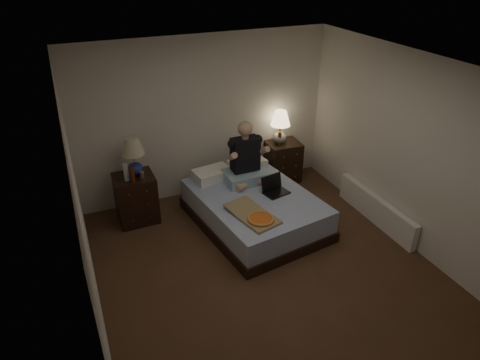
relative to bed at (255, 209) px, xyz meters
name	(u,v)px	position (x,y,z in m)	size (l,w,h in m)	color
floor	(268,272)	(-0.29, -1.03, -0.24)	(4.00, 4.50, 0.00)	brown
ceiling	(277,72)	(-0.29, -1.03, 2.26)	(4.00, 4.50, 0.00)	white
wall_back	(205,118)	(-0.29, 1.22, 1.01)	(4.00, 2.50, 0.00)	white
wall_front	(422,334)	(-0.29, -3.28, 1.01)	(4.00, 2.50, 0.00)	white
wall_left	(83,226)	(-2.29, -1.03, 1.01)	(4.50, 2.50, 0.00)	white
wall_right	(413,154)	(1.71, -1.03, 1.01)	(4.50, 2.50, 0.00)	white
bed	(255,209)	(0.00, 0.00, 0.00)	(1.43, 1.91, 0.48)	#5C76B8
nightstand_left	(136,198)	(-1.54, 0.77, 0.12)	(0.55, 0.50, 0.72)	black
nightstand_right	(282,161)	(0.99, 1.01, 0.11)	(0.54, 0.48, 0.70)	black
lamp_left	(134,157)	(-1.49, 0.81, 0.76)	(0.32, 0.32, 0.56)	navy
lamp_right	(280,127)	(0.91, 1.01, 0.74)	(0.32, 0.32, 0.56)	gray
water_bottle	(126,172)	(-1.63, 0.69, 0.61)	(0.07, 0.07, 0.25)	silver
soda_can	(142,175)	(-1.43, 0.68, 0.53)	(0.07, 0.07, 0.10)	beige
beer_bottle_left	(132,175)	(-1.56, 0.60, 0.60)	(0.06, 0.06, 0.23)	#58220C
beer_bottle_right	(280,138)	(0.88, 0.95, 0.58)	(0.06, 0.06, 0.23)	#54270C
person	(247,153)	(0.06, 0.42, 0.70)	(0.66, 0.52, 0.93)	black
laptop	(277,186)	(0.30, -0.08, 0.36)	(0.34, 0.28, 0.24)	black
pizza_box	(261,219)	(-0.22, -0.64, 0.28)	(0.40, 0.76, 0.08)	#9F8A5F
radiator	(376,209)	(1.64, -0.65, -0.04)	(0.10, 1.60, 0.40)	white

